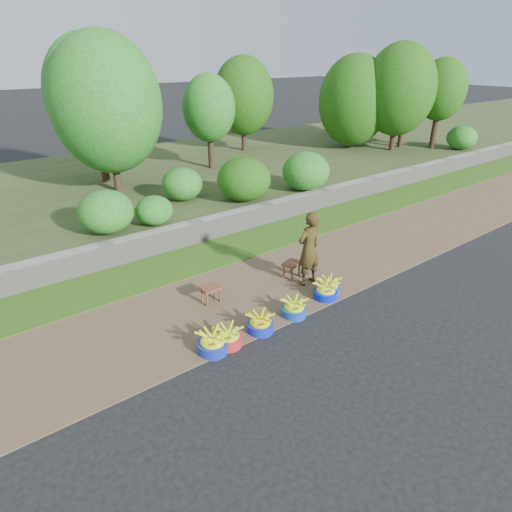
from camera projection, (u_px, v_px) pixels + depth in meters
ground_plane at (310, 314)px, 7.74m from camera, size 120.00×120.00×0.00m
dirt_shoulder at (267, 287)px, 8.63m from camera, size 80.00×2.50×0.02m
grass_verge at (215, 253)px, 10.07m from camera, size 80.00×1.50×0.04m
retaining_wall at (196, 232)px, 10.57m from camera, size 80.00×0.35×0.55m
earth_bank at (121, 187)px, 14.10m from camera, size 80.00×10.00×0.50m
vegetation at (136, 112)px, 12.50m from camera, size 33.35×8.25×4.47m
basin_a at (212, 343)px, 6.71m from camera, size 0.49×0.49×0.37m
basin_b at (228, 337)px, 6.87m from camera, size 0.45×0.45×0.34m
basin_c at (260, 324)px, 7.21m from camera, size 0.45×0.45×0.34m
basin_d at (294, 308)px, 7.64m from camera, size 0.45×0.45×0.34m
basin_e at (326, 291)px, 8.18m from camera, size 0.46×0.46×0.34m
basin_f at (329, 287)px, 8.35m from camera, size 0.44×0.44×0.33m
stool_left at (211, 290)px, 7.99m from camera, size 0.38×0.29×0.32m
stool_right at (292, 265)px, 8.88m from camera, size 0.44×0.38×0.33m
vendor_woman at (309, 249)px, 8.42m from camera, size 0.58×0.39×1.54m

